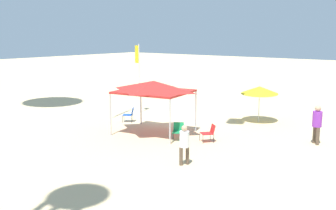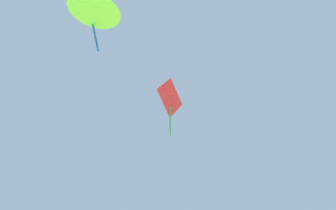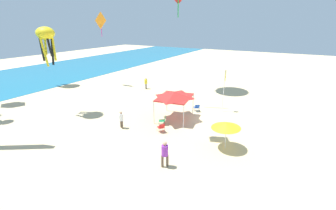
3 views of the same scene
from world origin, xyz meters
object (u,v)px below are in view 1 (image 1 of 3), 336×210
folding_chair_facing_ocean (209,132)px  banner_flag (139,72)px  person_near_umbrella (317,122)px  canopy_tent (154,87)px  folding_chair_near_cooler (130,114)px  beach_umbrella (260,90)px  folding_chair_left_of_tent (178,130)px  person_watching_sky (184,142)px

folding_chair_facing_ocean → banner_flag: 8.16m
person_near_umbrella → canopy_tent: bearing=-110.6°
canopy_tent → folding_chair_near_cooler: canopy_tent is taller
person_near_umbrella → beach_umbrella: bearing=-166.6°
folding_chair_facing_ocean → banner_flag: size_ratio=0.19×
canopy_tent → folding_chair_near_cooler: 3.61m
banner_flag → folding_chair_near_cooler: bearing=120.5°
beach_umbrella → folding_chair_facing_ocean: size_ratio=2.61×
canopy_tent → person_near_umbrella: (-7.17, -3.08, -1.33)m
folding_chair_near_cooler → folding_chair_left_of_tent: bearing=38.8°
folding_chair_facing_ocean → folding_chair_near_cooler: bearing=-147.7°
folding_chair_left_of_tent → person_watching_sky: size_ratio=0.52×
folding_chair_facing_ocean → banner_flag: (7.25, -3.07, 2.15)m
banner_flag → person_watching_sky: bearing=141.9°
folding_chair_facing_ocean → person_near_umbrella: size_ratio=0.45×
banner_flag → person_near_umbrella: (-11.35, 0.37, -1.56)m
person_near_umbrella → folding_chair_near_cooler: bearing=-123.0°
folding_chair_facing_ocean → person_watching_sky: person_watching_sky is taller
folding_chair_left_of_tent → person_near_umbrella: bearing=0.1°
banner_flag → folding_chair_facing_ocean: bearing=157.1°
folding_chair_near_cooler → folding_chair_left_of_tent: (-4.56, 1.40, 0.00)m
folding_chair_near_cooler → banner_flag: 3.42m
folding_chair_facing_ocean → banner_flag: bearing=-163.1°
banner_flag → canopy_tent: bearing=140.5°
folding_chair_facing_ocean → folding_chair_left_of_tent: 1.48m
canopy_tent → person_near_umbrella: bearing=-156.8°
canopy_tent → person_watching_sky: bearing=143.4°
canopy_tent → banner_flag: size_ratio=0.88×
person_near_umbrella → folding_chair_facing_ocean: bearing=-100.4°
person_near_umbrella → person_watching_sky: 6.85m
canopy_tent → beach_umbrella: (-3.05, -5.73, -0.54)m
banner_flag → person_watching_sky: 10.65m
folding_chair_facing_ocean → beach_umbrella: bearing=130.1°
folding_chair_facing_ocean → person_watching_sky: size_ratio=0.52×
beach_umbrella → person_watching_sky: size_ratio=1.35×
canopy_tent → person_watching_sky: 5.31m
folding_chair_near_cooler → banner_flag: banner_flag is taller
beach_umbrella → folding_chair_left_of_tent: beach_umbrella is taller
folding_chair_near_cooler → person_near_umbrella: 10.20m
canopy_tent → beach_umbrella: canopy_tent is taller
folding_chair_near_cooler → person_watching_sky: bearing=24.7°
banner_flag → person_near_umbrella: size_ratio=2.43×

